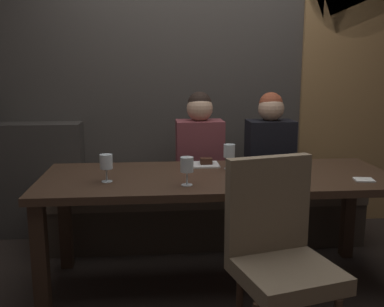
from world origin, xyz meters
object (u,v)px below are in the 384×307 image
(diner_bearded, at_px, (270,144))
(wine_glass_end_left, at_px, (229,152))
(espresso_cup, at_px, (279,174))
(dessert_plate, at_px, (205,163))
(chair_near_side, at_px, (278,247))
(wine_glass_center_back, at_px, (106,163))
(banquette_bench, at_px, (205,216))
(wine_glass_near_left, at_px, (187,165))
(diner_redhead, at_px, (200,145))
(dining_table, at_px, (218,188))

(diner_bearded, distance_m, wine_glass_end_left, 0.67)
(espresso_cup, height_order, dessert_plate, espresso_cup)
(chair_near_side, height_order, espresso_cup, chair_near_side)
(diner_bearded, height_order, wine_glass_center_back, diner_bearded)
(banquette_bench, relative_size, chair_near_side, 2.55)
(banquette_bench, distance_m, wine_glass_end_left, 0.83)
(wine_glass_center_back, bearing_deg, diner_bearded, 33.78)
(chair_near_side, height_order, wine_glass_end_left, chair_near_side)
(banquette_bench, height_order, diner_bearded, diner_bearded)
(wine_glass_near_left, bearing_deg, banquette_bench, 76.89)
(banquette_bench, bearing_deg, wine_glass_near_left, -103.11)
(diner_redhead, distance_m, wine_glass_near_left, 0.92)
(chair_near_side, bearing_deg, diner_redhead, 99.40)
(diner_bearded, bearing_deg, wine_glass_center_back, -146.22)
(diner_redhead, height_order, diner_bearded, diner_redhead)
(wine_glass_end_left, bearing_deg, espresso_cup, -46.68)
(wine_glass_center_back, distance_m, dessert_plate, 0.75)
(chair_near_side, bearing_deg, dining_table, 104.23)
(wine_glass_center_back, height_order, espresso_cup, wine_glass_center_back)
(banquette_bench, relative_size, wine_glass_center_back, 15.24)
(wine_glass_center_back, xyz_separation_m, wine_glass_near_left, (0.46, -0.12, 0.00))
(dining_table, distance_m, diner_redhead, 0.69)
(banquette_bench, relative_size, wine_glass_near_left, 15.24)
(chair_near_side, xyz_separation_m, wine_glass_center_back, (-0.86, 0.61, 0.29))
(diner_bearded, relative_size, wine_glass_center_back, 4.66)
(dining_table, relative_size, banquette_bench, 0.88)
(wine_glass_center_back, xyz_separation_m, espresso_cup, (1.04, -0.01, -0.09))
(dessert_plate, bearing_deg, chair_near_side, -76.80)
(dining_table, height_order, espresso_cup, espresso_cup)
(wine_glass_center_back, distance_m, wine_glass_end_left, 0.82)
(wine_glass_center_back, bearing_deg, diner_redhead, 51.04)
(chair_near_side, bearing_deg, wine_glass_end_left, 95.78)
(wine_glass_center_back, xyz_separation_m, dessert_plate, (0.63, 0.39, -0.10))
(wine_glass_near_left, height_order, espresso_cup, wine_glass_near_left)
(espresso_cup, relative_size, dessert_plate, 0.63)
(espresso_cup, bearing_deg, diner_redhead, 116.98)
(wine_glass_center_back, relative_size, espresso_cup, 1.37)
(dining_table, distance_m, wine_glass_center_back, 0.72)
(espresso_cup, bearing_deg, dining_table, 161.61)
(banquette_bench, height_order, wine_glass_end_left, wine_glass_end_left)
(wine_glass_center_back, height_order, wine_glass_end_left, same)
(banquette_bench, height_order, wine_glass_near_left, wine_glass_near_left)
(diner_redhead, xyz_separation_m, dessert_plate, (-0.00, -0.40, -0.06))
(banquette_bench, bearing_deg, wine_glass_end_left, -80.13)
(diner_redhead, height_order, dessert_plate, diner_redhead)
(diner_bearded, bearing_deg, wine_glass_near_left, -128.42)
(dining_table, relative_size, diner_bearded, 2.88)
(diner_redhead, bearing_deg, chair_near_side, -80.60)
(wine_glass_end_left, distance_m, dessert_plate, 0.21)
(diner_bearded, bearing_deg, banquette_bench, 178.42)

